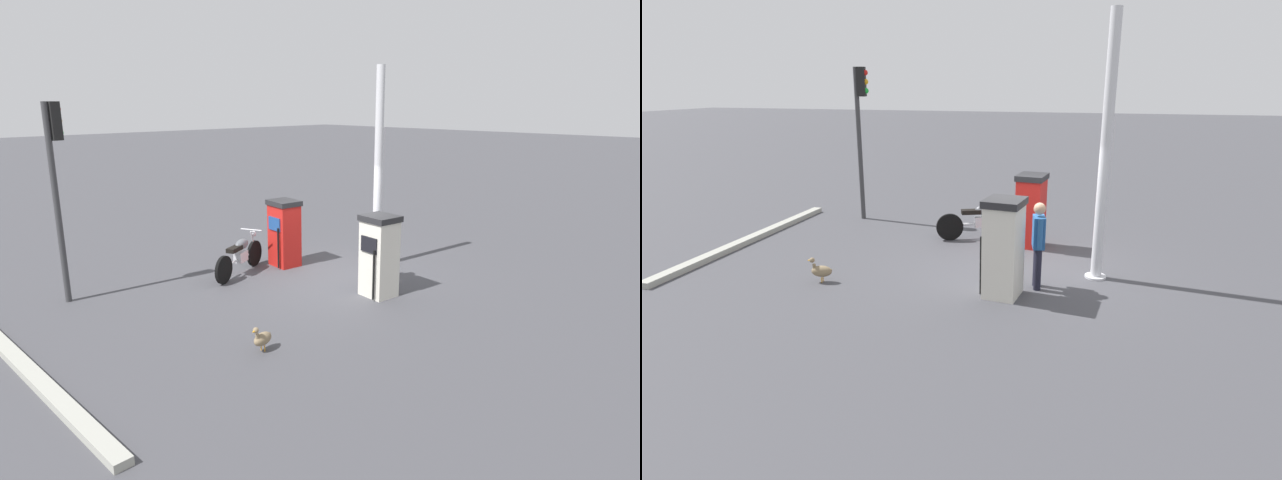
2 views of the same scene
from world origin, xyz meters
The scene contains 9 objects.
ground_plane centered at (0.00, 0.00, 0.00)m, with size 120.00×120.00×0.00m, color #424247.
fuel_pump_near centered at (0.11, -1.49, 0.83)m, with size 0.70×0.79×1.63m.
fuel_pump_far centered at (0.11, 1.49, 0.87)m, with size 0.72×0.76×1.71m.
motorcycle_near_pump centered at (1.30, -1.70, 0.46)m, with size 1.92×0.97×0.96m.
attendant_person centered at (-0.41, 0.98, 0.89)m, with size 0.28×0.58×1.57m.
wandering_duck centered at (3.46, 1.82, 0.23)m, with size 0.47×0.27×0.47m.
roadside_traffic_light centered at (4.80, -2.71, 2.68)m, with size 0.40×0.28×3.94m.
canopy_support_pole centered at (-1.41, 0.16, 2.29)m, with size 0.40×0.40×4.74m.
road_edge_kerb centered at (6.42, 0.00, 0.06)m, with size 0.38×6.07×0.12m.
Camera 1 is at (8.33, 8.12, 3.93)m, focal length 29.85 mm.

